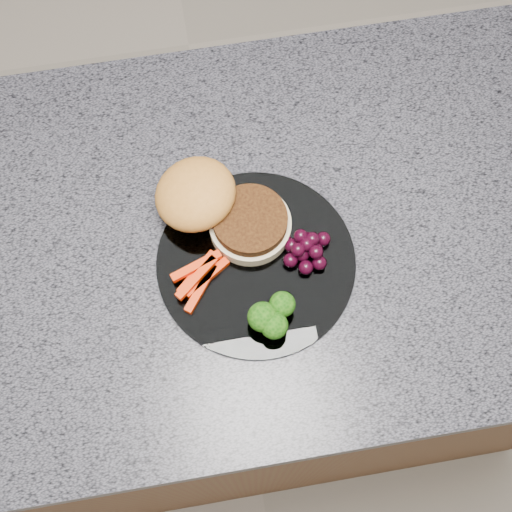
{
  "coord_description": "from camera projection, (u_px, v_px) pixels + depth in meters",
  "views": [
    {
      "loc": [
        -0.03,
        -0.36,
        1.78
      ],
      "look_at": [
        0.03,
        -0.05,
        0.93
      ],
      "focal_mm": 50.0,
      "sensor_mm": 36.0,
      "label": 1
    }
  ],
  "objects": [
    {
      "name": "carrot_sticks",
      "position": [
        199.0,
        277.0,
        0.91
      ],
      "size": [
        0.08,
        0.08,
        0.02
      ],
      "rotation": [
        0.0,
        0.0,
        0.44
      ],
      "color": "red",
      "rests_on": "plate"
    },
    {
      "name": "broccoli",
      "position": [
        272.0,
        316.0,
        0.87
      ],
      "size": [
        0.06,
        0.06,
        0.05
      ],
      "rotation": [
        0.0,
        0.0,
        0.23
      ],
      "color": "olive",
      "rests_on": "plate"
    },
    {
      "name": "burger",
      "position": [
        215.0,
        206.0,
        0.93
      ],
      "size": [
        0.21,
        0.19,
        0.06
      ],
      "rotation": [
        0.0,
        0.0,
        -0.44
      ],
      "color": "beige",
      "rests_on": "plate"
    },
    {
      "name": "countertop",
      "position": [
        230.0,
        239.0,
        0.96
      ],
      "size": [
        1.2,
        0.6,
        0.04
      ],
      "primitive_type": "cube",
      "color": "#4D4C56",
      "rests_on": "island_cabinet"
    },
    {
      "name": "plate",
      "position": [
        256.0,
        262.0,
        0.93
      ],
      "size": [
        0.26,
        0.26,
        0.01
      ],
      "primitive_type": "cylinder",
      "color": "white",
      "rests_on": "countertop"
    },
    {
      "name": "island_cabinet",
      "position": [
        238.0,
        326.0,
        1.39
      ],
      "size": [
        1.2,
        0.6,
        0.86
      ],
      "primitive_type": "cube",
      "color": "#4E331B",
      "rests_on": "ground"
    },
    {
      "name": "room",
      "position": [
        209.0,
        1.0,
        0.52
      ],
      "size": [
        4.02,
        4.02,
        2.7
      ],
      "color": "#A99D8E",
      "rests_on": "ground"
    },
    {
      "name": "grape_bunch",
      "position": [
        305.0,
        249.0,
        0.92
      ],
      "size": [
        0.07,
        0.06,
        0.03
      ],
      "rotation": [
        0.0,
        0.0,
        -0.05
      ],
      "color": "black",
      "rests_on": "plate"
    }
  ]
}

